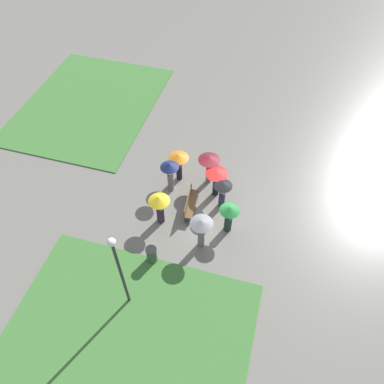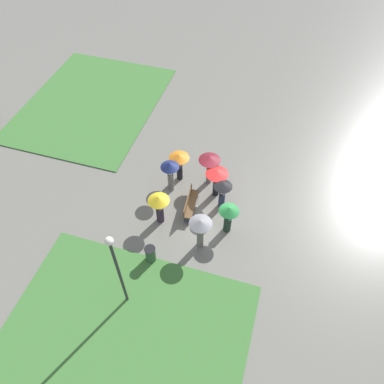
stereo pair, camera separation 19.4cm
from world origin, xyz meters
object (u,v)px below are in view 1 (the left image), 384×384
object	(u,v)px
crowd_person_grey	(201,227)
crowd_person_red	(217,176)
crowd_person_black	(223,190)
crowd_person_navy	(170,171)
crowd_person_orange	(179,161)
crowd_person_maroon	(209,162)
park_bench	(190,203)
crowd_person_yellow	(159,204)
crowd_person_green	(229,214)
lamp_post	(119,266)
trash_bin	(152,255)

from	to	relation	value
crowd_person_grey	crowd_person_red	distance (m)	3.26
crowd_person_black	crowd_person_navy	xyz separation A→B (m)	(0.29, 2.83, 0.23)
crowd_person_orange	crowd_person_maroon	world-z (taller)	crowd_person_maroon
park_bench	crowd_person_red	distance (m)	1.92
crowd_person_yellow	crowd_person_green	distance (m)	3.34
crowd_person_red	crowd_person_navy	distance (m)	2.38
crowd_person_yellow	crowd_person_green	size ratio (longest dim) A/B	1.05
crowd_person_yellow	crowd_person_maroon	bearing A→B (deg)	-36.83
lamp_post	crowd_person_grey	size ratio (longest dim) A/B	2.45
park_bench	trash_bin	size ratio (longest dim) A/B	2.00
crowd_person_grey	trash_bin	bearing A→B (deg)	14.41
crowd_person_yellow	crowd_person_navy	world-z (taller)	crowd_person_navy
crowd_person_maroon	crowd_person_green	world-z (taller)	crowd_person_maroon
park_bench	trash_bin	bearing A→B (deg)	161.20
park_bench	crowd_person_yellow	distance (m)	1.84
crowd_person_yellow	crowd_person_red	bearing A→B (deg)	-51.74
lamp_post	crowd_person_yellow	xyz separation A→B (m)	(4.36, 0.06, -1.76)
lamp_post	crowd_person_black	bearing A→B (deg)	-23.03
crowd_person_red	crowd_person_yellow	world-z (taller)	crowd_person_yellow
crowd_person_navy	crowd_person_orange	bearing A→B (deg)	3.12
park_bench	crowd_person_orange	world-z (taller)	crowd_person_orange
crowd_person_red	trash_bin	bearing A→B (deg)	-97.37
trash_bin	crowd_person_grey	xyz separation A→B (m)	(1.43, -1.94, 0.97)
trash_bin	crowd_person_green	size ratio (longest dim) A/B	0.53
lamp_post	crowd_person_orange	xyz separation A→B (m)	(7.33, 0.02, -1.72)
crowd_person_yellow	crowd_person_grey	bearing A→B (deg)	-119.30
park_bench	crowd_person_orange	distance (m)	2.35
crowd_person_grey	crowd_person_orange	world-z (taller)	crowd_person_grey
trash_bin	crowd_person_black	xyz separation A→B (m)	(4.02, -2.33, 0.77)
crowd_person_green	crowd_person_orange	bearing A→B (deg)	49.59
trash_bin	crowd_person_red	xyz separation A→B (m)	(4.69, -1.85, 0.93)
crowd_person_green	crowd_person_yellow	bearing A→B (deg)	94.78
crowd_person_grey	crowd_person_orange	size ratio (longest dim) A/B	1.09
crowd_person_green	lamp_post	bearing A→B (deg)	143.43
park_bench	lamp_post	distance (m)	6.18
crowd_person_black	crowd_person_maroon	distance (m)	1.77
crowd_person_grey	crowd_person_maroon	bearing A→B (deg)	-102.36
park_bench	lamp_post	bearing A→B (deg)	163.63
lamp_post	crowd_person_grey	world-z (taller)	lamp_post
crowd_person_orange	crowd_person_maroon	distance (m)	1.60
park_bench	crowd_person_maroon	xyz separation A→B (m)	(2.06, -0.43, 1.05)
crowd_person_maroon	crowd_person_black	bearing A→B (deg)	-95.55
trash_bin	crowd_person_red	size ratio (longest dim) A/B	0.51
crowd_person_red	crowd_person_black	distance (m)	0.83
park_bench	crowd_person_black	size ratio (longest dim) A/B	1.07
lamp_post	crowd_person_green	xyz separation A→B (m)	(4.78, -3.25, -1.86)
trash_bin	crowd_person_red	world-z (taller)	crowd_person_red
crowd_person_red	crowd_person_navy	size ratio (longest dim) A/B	0.91
lamp_post	crowd_person_black	xyz separation A→B (m)	(6.15, -2.61, -1.83)
crowd_person_grey	crowd_person_red	bearing A→B (deg)	-110.38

